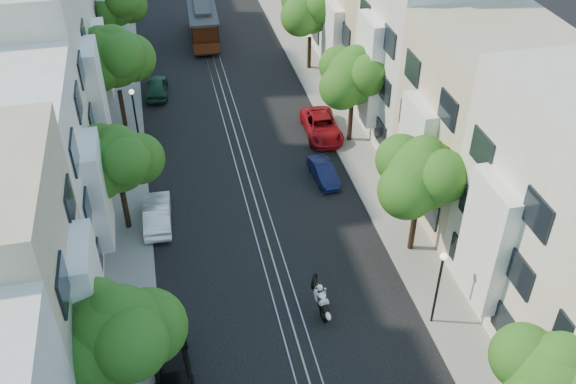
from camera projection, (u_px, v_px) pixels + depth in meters
ground at (224, 96)px, 47.39m from camera, size 200.00×200.00×0.00m
sidewalk_east at (319, 85)px, 48.61m from camera, size 2.50×80.00×0.12m
sidewalk_west at (124, 105)px, 46.09m from camera, size 2.50×80.00×0.12m
rail_left at (217, 96)px, 47.28m from camera, size 0.06×80.00×0.02m
rail_slot at (224, 96)px, 47.38m from camera, size 0.06×80.00×0.02m
rail_right at (232, 95)px, 47.47m from camera, size 0.06×80.00×0.02m
lane_line at (224, 96)px, 47.38m from camera, size 0.08×80.00×0.01m
townhouses_east at (383, 15)px, 46.28m from camera, size 7.75×72.00×12.00m
townhouses_west at (41, 46)px, 42.22m from camera, size 7.75×72.00×11.76m
tree_e_a at (556, 383)px, 21.73m from camera, size 4.72×3.87×6.27m
tree_e_b at (422, 176)px, 30.92m from camera, size 4.93×4.08×6.68m
tree_e_c at (354, 78)px, 39.61m from camera, size 4.84×3.99×6.52m
tree_e_d at (311, 9)px, 48.07m from camera, size 5.01×4.16×6.85m
tree_w_a at (119, 336)px, 22.94m from camera, size 4.93×4.08×6.68m
tree_w_b at (118, 161)px, 32.54m from camera, size 4.72×3.87×6.27m
tree_w_c at (115, 58)px, 40.75m from camera, size 5.13×4.28×7.09m
tree_w_d at (115, 4)px, 49.64m from camera, size 4.84×3.99×6.52m
lamp_east at (439, 278)px, 27.99m from camera, size 0.32×0.32×4.16m
lamp_west at (134, 110)px, 39.89m from camera, size 0.32×0.32×4.16m
sportbike_rider at (320, 298)px, 29.66m from camera, size 0.66×2.13×1.75m
cable_car at (203, 21)px, 54.44m from camera, size 2.70×7.62×2.89m
parked_car_e_mid at (324, 172)px, 38.52m from camera, size 1.38×3.36×1.08m
parked_car_e_far at (322, 126)px, 42.57m from camera, size 2.40×4.86×1.33m
parked_car_w_near at (171, 362)px, 27.17m from camera, size 1.84×4.12×1.17m
parked_car_w_mid at (157, 214)px, 35.10m from camera, size 1.60×4.14×1.34m
parked_car_w_far at (157, 87)px, 47.10m from camera, size 1.84×3.96×1.31m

